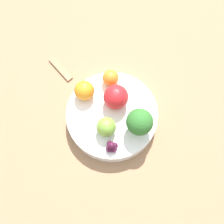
{
  "coord_description": "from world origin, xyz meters",
  "views": [
    {
      "loc": [
        -0.13,
        -0.2,
        0.75
      ],
      "look_at": [
        0.0,
        0.0,
        0.07
      ],
      "focal_mm": 50.0,
      "sensor_mm": 36.0,
      "label": 1
    }
  ],
  "objects": [
    {
      "name": "orange_back",
      "position": [
        -0.03,
        0.08,
        0.08
      ],
      "size": [
        0.05,
        0.05,
        0.05
      ],
      "color": "orange",
      "rests_on": "bowl"
    },
    {
      "name": "table_surface",
      "position": [
        0.0,
        0.0,
        0.01
      ],
      "size": [
        1.2,
        1.2,
        0.02
      ],
      "color": "#936D4C",
      "rests_on": "ground_plane"
    },
    {
      "name": "ground_plane",
      "position": [
        0.0,
        0.0,
        0.0
      ],
      "size": [
        6.0,
        6.0,
        0.0
      ],
      "primitive_type": "plane",
      "color": "gray"
    },
    {
      "name": "grape_cluster",
      "position": [
        -0.04,
        -0.07,
        0.07
      ],
      "size": [
        0.03,
        0.03,
        0.03
      ],
      "color": "#47142D",
      "rests_on": "bowl"
    },
    {
      "name": "broccoli",
      "position": [
        0.03,
        -0.06,
        0.1
      ],
      "size": [
        0.06,
        0.06,
        0.07
      ],
      "color": "#99C17A",
      "rests_on": "bowl"
    },
    {
      "name": "orange_front",
      "position": [
        0.04,
        0.07,
        0.08
      ],
      "size": [
        0.04,
        0.04,
        0.04
      ],
      "color": "orange",
      "rests_on": "bowl"
    },
    {
      "name": "apple_green",
      "position": [
        -0.03,
        -0.03,
        0.08
      ],
      "size": [
        0.04,
        0.04,
        0.04
      ],
      "color": "olive",
      "rests_on": "bowl"
    },
    {
      "name": "bowl",
      "position": [
        0.0,
        0.0,
        0.04
      ],
      "size": [
        0.22,
        0.22,
        0.04
      ],
      "color": "white",
      "rests_on": "table_surface"
    },
    {
      "name": "apple_red",
      "position": [
        0.02,
        0.02,
        0.09
      ],
      "size": [
        0.06,
        0.06,
        0.06
      ],
      "color": "red",
      "rests_on": "bowl"
    },
    {
      "name": "spoon",
      "position": [
        -0.04,
        0.19,
        0.02
      ],
      "size": [
        0.03,
        0.08,
        0.01
      ],
      "color": "olive",
      "rests_on": "table_surface"
    }
  ]
}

